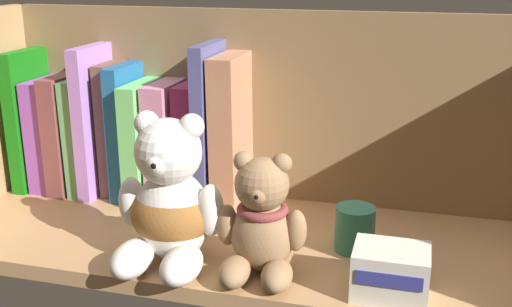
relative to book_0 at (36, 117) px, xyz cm
name	(u,v)px	position (x,y,z in cm)	size (l,w,h in cm)	color
shelf_board	(248,244)	(38.75, -11.47, -11.91)	(82.70, 29.23, 2.00)	tan
shelf_back_panel	(276,114)	(38.75, 3.75, 2.24)	(85.10, 1.20, 30.31)	olive
book_0	(36,117)	(0.00, 0.00, 0.00)	(2.20, 13.00, 21.82)	#136D11
book_1	(54,132)	(3.07, 0.00, -2.19)	(3.04, 11.88, 17.45)	purple
book_2	(72,131)	(6.46, 0.00, -1.77)	(2.85, 13.11, 18.29)	brown
book_3	(88,133)	(9.28, 0.00, -1.91)	(1.90, 12.35, 17.99)	#60A25F
book_4	(101,119)	(11.66, 0.00, 0.57)	(1.99, 13.71, 22.96)	#B077CB
book_5	(116,128)	(14.12, 0.00, -0.74)	(2.04, 9.01, 20.34)	brown
book_6	(131,129)	(16.69, 0.00, -0.77)	(2.21, 12.13, 20.28)	#1E5E98
book_7	(149,138)	(19.63, 0.00, -1.95)	(2.79, 14.42, 17.92)	#70D06E
book_8	(171,139)	(23.23, 0.00, -1.92)	(3.52, 12.87, 17.99)	pink
book_9	(195,142)	(27.17, 0.00, -1.97)	(3.48, 9.60, 17.88)	#91285B
book_10	(214,123)	(30.30, 0.00, 1.11)	(1.91, 14.91, 24.04)	#4F518B
book_11	(235,130)	(33.49, 0.00, 0.34)	(3.58, 13.97, 22.51)	tan
teddy_bear_larger	(170,205)	(31.62, -20.09, -3.69)	(13.31, 13.82, 18.39)	white
teddy_bear_smaller	(261,223)	(42.87, -20.17, -4.72)	(10.63, 10.85, 14.50)	#93704C
pillar_candle	(355,227)	(52.69, -11.03, -8.04)	(5.02, 5.02, 5.75)	#2D7A66
small_product_box	(390,272)	(57.73, -21.43, -8.16)	(8.12, 6.51, 5.50)	silver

